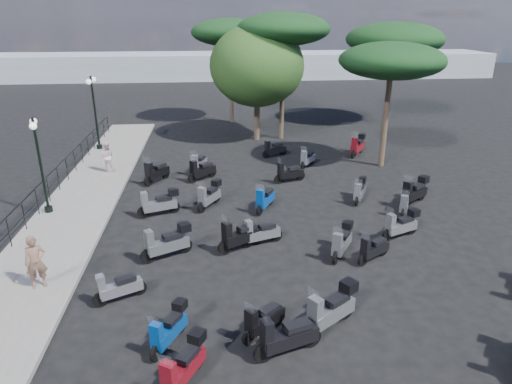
{
  "coord_description": "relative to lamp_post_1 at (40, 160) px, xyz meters",
  "views": [
    {
      "loc": [
        -0.78,
        -15.28,
        7.6
      ],
      "look_at": [
        0.8,
        1.03,
        1.2
      ],
      "focal_mm": 32.0,
      "sensor_mm": 36.0,
      "label": 1
    }
  ],
  "objects": [
    {
      "name": "pedestrian_far",
      "position": [
        1.36,
        5.03,
        -1.44
      ],
      "size": [
        0.75,
        0.59,
        1.52
      ],
      "primitive_type": "imported",
      "rotation": [
        0.0,
        0.0,
        3.16
      ],
      "color": "beige",
      "rests_on": "sidewalk"
    },
    {
      "name": "scooter_12",
      "position": [
        8.28,
        -8.98,
        -1.85
      ],
      "size": [
        1.73,
        0.82,
        1.43
      ],
      "rotation": [
        0.0,
        0.0,
        1.9
      ],
      "color": "black",
      "rests_on": "ground"
    },
    {
      "name": "pine_0",
      "position": [
        11.18,
        11.25,
        4.4
      ],
      "size": [
        5.67,
        5.67,
        7.77
      ],
      "color": "#38281E",
      "rests_on": "ground"
    },
    {
      "name": "railing",
      "position": [
        -0.3,
        0.45,
        -1.45
      ],
      "size": [
        0.04,
        26.04,
        1.1
      ],
      "color": "black",
      "rests_on": "sidewalk"
    },
    {
      "name": "scooter_14",
      "position": [
        8.27,
        -3.36,
        -1.9
      ],
      "size": [
        1.55,
        0.75,
        1.28
      ],
      "rotation": [
        0.0,
        0.0,
        1.91
      ],
      "color": "black",
      "rests_on": "ground"
    },
    {
      "name": "scooter_8",
      "position": [
        5.08,
        -3.98,
        -1.8
      ],
      "size": [
        1.68,
        1.05,
        1.45
      ],
      "rotation": [
        0.0,
        0.0,
        2.05
      ],
      "color": "black",
      "rests_on": "ground"
    },
    {
      "name": "scooter_5",
      "position": [
        3.94,
        3.51,
        -1.85
      ],
      "size": [
        1.1,
        1.58,
        1.44
      ],
      "rotation": [
        0.0,
        0.0,
        2.57
      ],
      "color": "black",
      "rests_on": "ground"
    },
    {
      "name": "lamp_post_1",
      "position": [
        0.0,
        0.0,
        0.0
      ],
      "size": [
        0.54,
        1.09,
        3.85
      ],
      "rotation": [
        0.0,
        0.0,
        0.32
      ],
      "color": "black",
      "rests_on": "sidewalk"
    },
    {
      "name": "scooter_29",
      "position": [
        14.98,
        7.01,
        -1.79
      ],
      "size": [
        1.23,
        1.6,
        1.47
      ],
      "rotation": [
        0.0,
        0.0,
        2.52
      ],
      "color": "black",
      "rests_on": "ground"
    },
    {
      "name": "scooter_19",
      "position": [
        9.56,
        -8.11,
        -1.78
      ],
      "size": [
        1.63,
        1.25,
        1.5
      ],
      "rotation": [
        0.0,
        0.0,
        2.19
      ],
      "color": "black",
      "rests_on": "ground"
    },
    {
      "name": "scooter_9",
      "position": [
        4.47,
        -0.46,
        -1.83
      ],
      "size": [
        1.67,
        0.84,
        1.38
      ],
      "rotation": [
        0.0,
        0.0,
        1.92
      ],
      "color": "black",
      "rests_on": "ground"
    },
    {
      "name": "scooter_4",
      "position": [
        6.11,
        3.63,
        -1.87
      ],
      "size": [
        1.39,
        1.23,
        1.39
      ],
      "rotation": [
        0.0,
        0.0,
        2.29
      ],
      "color": "black",
      "rests_on": "ground"
    },
    {
      "name": "scooter_11",
      "position": [
        5.94,
        4.7,
        -1.87
      ],
      "size": [
        0.84,
        1.65,
        1.38
      ],
      "rotation": [
        0.0,
        0.0,
        2.77
      ],
      "color": "black",
      "rests_on": "ground"
    },
    {
      "name": "scooter_1",
      "position": [
        5.91,
        -9.73,
        -1.85
      ],
      "size": [
        1.0,
        1.52,
        1.33
      ],
      "rotation": [
        0.0,
        0.0,
        2.63
      ],
      "color": "black",
      "rests_on": "ground"
    },
    {
      "name": "scooter_21",
      "position": [
        13.38,
        -3.3,
        -1.85
      ],
      "size": [
        1.56,
        0.86,
        1.31
      ],
      "rotation": [
        0.0,
        0.0,
        1.97
      ],
      "color": "black",
      "rests_on": "ground"
    },
    {
      "name": "broadleaf_tree",
      "position": [
        9.57,
        11.14,
        2.29
      ],
      "size": [
        5.84,
        5.84,
        7.13
      ],
      "color": "#38281E",
      "rests_on": "ground"
    },
    {
      "name": "scooter_2",
      "position": [
        3.91,
        -6.35,
        -1.92
      ],
      "size": [
        1.42,
        0.83,
        1.22
      ],
      "rotation": [
        0.0,
        0.0,
        2.03
      ],
      "color": "black",
      "rests_on": "ground"
    },
    {
      "name": "scooter_15",
      "position": [
        7.52,
        -3.65,
        -1.84
      ],
      "size": [
        1.66,
        1.06,
        1.46
      ],
      "rotation": [
        0.0,
        0.0,
        2.09
      ],
      "color": "black",
      "rests_on": "ground"
    },
    {
      "name": "scooter_20",
      "position": [
        10.88,
        -4.38,
        -1.85
      ],
      "size": [
        1.03,
        1.47,
        1.32
      ],
      "rotation": [
        0.0,
        0.0,
        2.58
      ],
      "color": "black",
      "rests_on": "ground"
    },
    {
      "name": "scooter_17",
      "position": [
        10.16,
        7.16,
        -1.91
      ],
      "size": [
        1.49,
        0.83,
        1.27
      ],
      "rotation": [
        0.0,
        0.0,
        2.0
      ],
      "color": "black",
      "rests_on": "ground"
    },
    {
      "name": "ground",
      "position": [
        7.5,
        -2.35,
        -2.35
      ],
      "size": [
        120.0,
        120.0,
        0.0
      ],
      "primitive_type": "plane",
      "color": "black",
      "rests_on": "ground"
    },
    {
      "name": "scooter_22",
      "position": [
        12.95,
        0.23,
        -1.89
      ],
      "size": [
        0.88,
        1.4,
        1.21
      ],
      "rotation": [
        0.0,
        0.0,
        2.66
      ],
      "color": "black",
      "rests_on": "ground"
    },
    {
      "name": "pine_2",
      "position": [
        8.19,
        16.53,
        4.04
      ],
      "size": [
        5.53,
        5.53,
        7.38
      ],
      "color": "#38281E",
      "rests_on": "ground"
    },
    {
      "name": "scooter_16",
      "position": [
        10.31,
        2.91,
        -1.9
      ],
      "size": [
        1.58,
        0.74,
        1.3
      ],
      "rotation": [
        0.0,
        0.0,
        1.89
      ],
      "color": "black",
      "rests_on": "ground"
    },
    {
      "name": "woman",
      "position": [
        1.52,
        -5.62,
        -1.39
      ],
      "size": [
        0.69,
        0.58,
        1.62
      ],
      "primitive_type": "imported",
      "rotation": [
        0.0,
        0.0,
        0.37
      ],
      "color": "brown",
      "rests_on": "sidewalk"
    },
    {
      "name": "scooter_10",
      "position": [
        8.76,
        -0.32,
        -1.88
      ],
      "size": [
        0.96,
        1.54,
        1.35
      ],
      "rotation": [
        0.0,
        0.0,
        2.64
      ],
      "color": "black",
      "rests_on": "ground"
    },
    {
      "name": "distant_hills",
      "position": [
        7.5,
        42.65,
        -0.85
      ],
      "size": [
        70.0,
        8.0,
        3.0
      ],
      "primitive_type": "cube",
      "color": "gray",
      "rests_on": "ground"
    },
    {
      "name": "pine_1",
      "position": [
        19.65,
        14.93,
        3.61
      ],
      "size": [
        6.81,
        6.81,
        7.16
      ],
      "color": "#38281E",
      "rests_on": "ground"
    },
    {
      "name": "scooter_26",
      "position": [
        11.82,
        -4.84,
        -1.93
      ],
      "size": [
        1.31,
        0.94,
        1.21
      ],
      "rotation": [
        0.0,
        0.0,
        2.16
      ],
      "color": "black",
      "rests_on": "ground"
    },
    {
      "name": "lamp_post_2",
      "position": [
        -0.01,
        9.32,
        0.21
      ],
      "size": [
        0.34,
        1.25,
        4.23
      ],
      "rotation": [
        0.0,
        0.0,
        -0.03
      ],
      "color": "black",
      "rests_on": "sidewalk"
    },
    {
      "name": "scooter_7",
      "position": [
        5.48,
        -8.36,
        -1.89
      ],
      "size": [
        0.88,
        1.41,
        1.23
      ],
      "rotation": [
        0.0,
        0.0,
        2.66
      ],
      "color": "black",
      "rests_on": "ground"
    },
    {
      "name": "scooter_3",
      "position": [
        6.48,
        0.2,
        -1.84
      ],
      "size": [
        1.04,
        1.52,
        1.35
      ],
      "rotation": [
        0.0,
        0.0,
        2.6
      ],
      "color": "black",
      "rests_on": "ground"
    },
    {
      "name": "scooter_28",
      "position": [
        15.18,
        -0.29,
        -1.8
      ],
      "size": [
        1.58,
        1.23,
        1.46
      ],
      "rotation": [
        0.0,
        0.0,
        2.2
      ],
      "color": "black",
      "rests_on": "ground"
    },
    {
      "name": "scooter_27",
      "position": [
        14.38,
        -1.17,
        -1.9
      ],
      "size": [
        0.85,
        1.39,
        1.2
      ],
      "rotation": [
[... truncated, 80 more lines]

